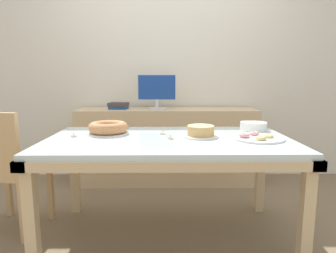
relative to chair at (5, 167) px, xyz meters
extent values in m
plane|color=#7A664C|center=(1.20, -0.06, -0.52)|extent=(12.00, 12.00, 0.00)
cube|color=silver|center=(1.20, 1.43, 0.78)|extent=(8.00, 0.10, 2.60)
cube|color=silver|center=(1.20, -0.06, 0.21)|extent=(1.71, 0.96, 0.04)
cube|color=#D1B284|center=(1.20, -0.52, 0.16)|extent=(1.75, 0.08, 0.06)
cube|color=#D1B284|center=(1.20, 0.39, 0.16)|extent=(1.75, 0.08, 0.06)
cube|color=#D1B284|center=(0.37, -0.06, 0.16)|extent=(0.08, 0.99, 0.06)
cube|color=#D1B284|center=(2.04, -0.06, 0.16)|extent=(0.08, 0.99, 0.06)
cube|color=#D1B284|center=(0.39, -0.50, -0.18)|extent=(0.07, 0.07, 0.69)
cube|color=#D1B284|center=(2.01, -0.50, -0.18)|extent=(0.07, 0.07, 0.69)
cube|color=#D1B284|center=(0.39, 0.37, -0.18)|extent=(0.07, 0.07, 0.69)
cube|color=#D1B284|center=(2.01, 0.37, -0.18)|extent=(0.07, 0.07, 0.69)
cube|color=tan|center=(0.01, 0.07, -0.05)|extent=(0.48, 0.48, 0.04)
cube|color=tan|center=(0.23, 0.23, -0.30)|extent=(0.05, 0.05, 0.45)
cube|color=tan|center=(-0.15, 0.29, -0.30)|extent=(0.05, 0.05, 0.45)
cube|color=tan|center=(0.17, -0.14, -0.30)|extent=(0.05, 0.05, 0.45)
cube|color=#D1B284|center=(1.20, 1.13, -0.11)|extent=(1.95, 0.44, 0.83)
cylinder|color=silver|center=(1.09, 1.13, 0.32)|extent=(0.20, 0.20, 0.02)
cylinder|color=silver|center=(1.09, 1.13, 0.37)|extent=(0.04, 0.04, 0.09)
cube|color=silver|center=(1.09, 1.13, 0.54)|extent=(0.42, 0.02, 0.28)
cube|color=navy|center=(1.09, 1.12, 0.54)|extent=(0.40, 0.00, 0.26)
cube|color=#23478C|center=(0.67, 1.13, 0.32)|extent=(0.21, 0.17, 0.03)
cube|color=#3F3838|center=(0.67, 1.13, 0.36)|extent=(0.22, 0.20, 0.04)
cylinder|color=white|center=(1.44, -0.04, 0.23)|extent=(0.26, 0.26, 0.01)
cylinder|color=tan|center=(1.44, -0.04, 0.27)|extent=(0.19, 0.19, 0.07)
cylinder|color=#F4CA7D|center=(1.44, -0.04, 0.31)|extent=(0.19, 0.19, 0.01)
cylinder|color=white|center=(0.75, 0.08, 0.23)|extent=(0.31, 0.31, 0.01)
torus|color=#BC7A4C|center=(0.75, 0.08, 0.28)|extent=(0.30, 0.30, 0.08)
cylinder|color=white|center=(1.82, -0.12, 0.23)|extent=(0.35, 0.35, 0.01)
torus|color=#EAD184|center=(1.89, -0.13, 0.25)|extent=(0.07, 0.07, 0.02)
torus|color=pink|center=(1.82, -0.04, 0.25)|extent=(0.07, 0.07, 0.02)
torus|color=pink|center=(1.73, -0.12, 0.26)|extent=(0.07, 0.07, 0.03)
torus|color=#EAD184|center=(1.81, -0.21, 0.25)|extent=(0.07, 0.07, 0.03)
cylinder|color=white|center=(1.89, 0.22, 0.23)|extent=(0.21, 0.21, 0.01)
cylinder|color=white|center=(1.89, 0.22, 0.24)|extent=(0.21, 0.21, 0.01)
cylinder|color=white|center=(1.89, 0.22, 0.25)|extent=(0.21, 0.21, 0.01)
cylinder|color=white|center=(1.89, 0.22, 0.26)|extent=(0.21, 0.21, 0.01)
cylinder|color=white|center=(1.89, 0.22, 0.27)|extent=(0.21, 0.21, 0.01)
cylinder|color=white|center=(1.89, 0.22, 0.28)|extent=(0.21, 0.21, 0.01)
cylinder|color=white|center=(1.89, 0.22, 0.29)|extent=(0.21, 0.21, 0.01)
cylinder|color=silver|center=(1.22, -0.11, 0.24)|extent=(0.04, 0.04, 0.02)
cylinder|color=white|center=(1.22, -0.11, 0.24)|extent=(0.03, 0.03, 0.00)
cone|color=#F9B74C|center=(1.22, -0.11, 0.25)|extent=(0.01, 0.01, 0.02)
cylinder|color=silver|center=(0.52, -0.03, 0.24)|extent=(0.04, 0.04, 0.02)
cylinder|color=white|center=(0.52, -0.03, 0.24)|extent=(0.03, 0.03, 0.00)
cone|color=#F9B74C|center=(0.52, -0.03, 0.25)|extent=(0.01, 0.01, 0.02)
cylinder|color=silver|center=(1.16, 0.06, 0.24)|extent=(0.04, 0.04, 0.02)
cylinder|color=white|center=(1.16, 0.06, 0.24)|extent=(0.03, 0.03, 0.00)
cone|color=#F9B74C|center=(1.16, 0.06, 0.25)|extent=(0.01, 0.01, 0.02)
camera|label=1|loc=(1.18, -2.14, 0.65)|focal=32.00mm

